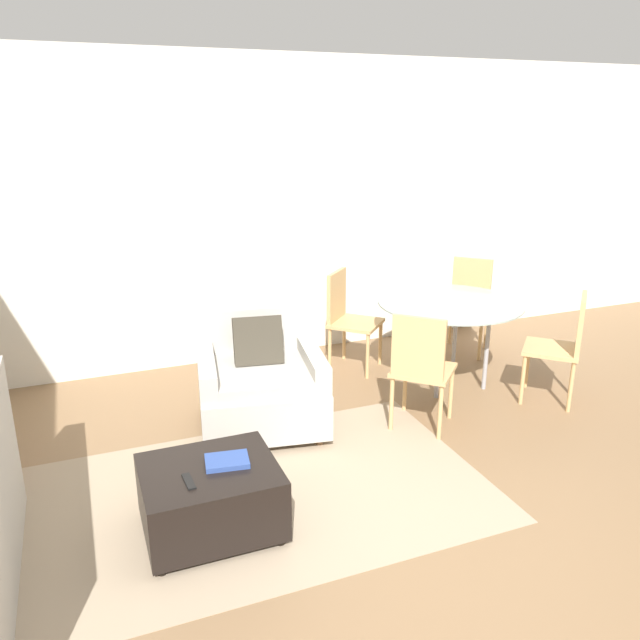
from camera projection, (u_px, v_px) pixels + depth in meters
The scene contains 12 objects.
ground_plane at pixel (428, 578), 3.13m from camera, with size 20.00×20.00×0.00m, color brown.
wall_back at pixel (244, 213), 5.65m from camera, with size 12.00×0.06×2.75m.
area_rug at pixel (254, 495), 3.82m from camera, with size 2.87×1.73×0.01m.
armchair at pixel (260, 383), 4.60m from camera, with size 1.02×0.99×0.83m.
ottoman at pixel (211, 496), 3.43m from camera, with size 0.73×0.62×0.39m.
book_stack at pixel (227, 461), 3.42m from camera, with size 0.26×0.21×0.03m.
tv_remote_primary at pixel (189, 481), 3.25m from camera, with size 0.05×0.16×0.01m.
dining_table at pixel (450, 310), 5.24m from camera, with size 1.21×1.21×0.73m.
dining_chair_near_left at pixel (421, 364), 4.48m from camera, with size 0.59×0.59×0.90m.
dining_chair_near_right at pixel (564, 341), 4.94m from camera, with size 0.59×0.59×0.90m.
dining_chair_far_left at pixel (347, 313), 5.63m from camera, with size 0.59×0.59×0.90m.
dining_chair_far_right at pixel (469, 299), 6.09m from camera, with size 0.59×0.59×0.90m.
Camera 1 is at (-1.46, -2.19, 2.20)m, focal length 35.00 mm.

